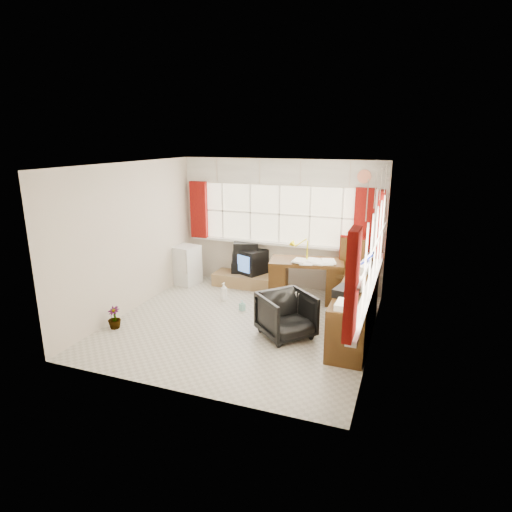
{
  "coord_description": "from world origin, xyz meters",
  "views": [
    {
      "loc": [
        2.4,
        -5.82,
        2.87
      ],
      "look_at": [
        0.04,
        0.55,
        0.99
      ],
      "focal_mm": 30.0,
      "sensor_mm": 36.0,
      "label": 1
    }
  ],
  "objects_px": {
    "tv_bench": "(248,280)",
    "credenza": "(354,312)",
    "radiator": "(293,312)",
    "mini_fridge": "(186,265)",
    "crt_tv": "(251,261)",
    "office_chair": "(286,315)",
    "task_chair": "(350,269)",
    "desk_lamp": "(307,246)",
    "desk": "(306,278)"
  },
  "relations": [
    {
      "from": "office_chair",
      "to": "crt_tv",
      "type": "height_order",
      "value": "crt_tv"
    },
    {
      "from": "task_chair",
      "to": "desk",
      "type": "bearing_deg",
      "value": -169.37
    },
    {
      "from": "task_chair",
      "to": "radiator",
      "type": "relative_size",
      "value": 2.07
    },
    {
      "from": "radiator",
      "to": "tv_bench",
      "type": "bearing_deg",
      "value": 131.77
    },
    {
      "from": "radiator",
      "to": "mini_fridge",
      "type": "height_order",
      "value": "mini_fridge"
    },
    {
      "from": "radiator",
      "to": "credenza",
      "type": "bearing_deg",
      "value": -2.11
    },
    {
      "from": "desk_lamp",
      "to": "office_chair",
      "type": "bearing_deg",
      "value": -87.58
    },
    {
      "from": "desk_lamp",
      "to": "crt_tv",
      "type": "xyz_separation_m",
      "value": [
        -1.27,
        0.54,
        -0.55
      ]
    },
    {
      "from": "crt_tv",
      "to": "mini_fridge",
      "type": "bearing_deg",
      "value": -162.47
    },
    {
      "from": "desk_lamp",
      "to": "crt_tv",
      "type": "height_order",
      "value": "desk_lamp"
    },
    {
      "from": "desk_lamp",
      "to": "office_chair",
      "type": "relative_size",
      "value": 0.57
    },
    {
      "from": "desk_lamp",
      "to": "crt_tv",
      "type": "bearing_deg",
      "value": 157.13
    },
    {
      "from": "credenza",
      "to": "crt_tv",
      "type": "xyz_separation_m",
      "value": [
        -2.28,
        1.65,
        0.1
      ]
    },
    {
      "from": "office_chair",
      "to": "credenza",
      "type": "relative_size",
      "value": 0.37
    },
    {
      "from": "desk_lamp",
      "to": "tv_bench",
      "type": "bearing_deg",
      "value": 162.51
    },
    {
      "from": "desk",
      "to": "tv_bench",
      "type": "bearing_deg",
      "value": 165.39
    },
    {
      "from": "desk",
      "to": "desk_lamp",
      "type": "bearing_deg",
      "value": -76.95
    },
    {
      "from": "radiator",
      "to": "task_chair",
      "type": "bearing_deg",
      "value": 62.41
    },
    {
      "from": "crt_tv",
      "to": "radiator",
      "type": "bearing_deg",
      "value": -50.74
    },
    {
      "from": "crt_tv",
      "to": "desk",
      "type": "bearing_deg",
      "value": -20.23
    },
    {
      "from": "tv_bench",
      "to": "mini_fridge",
      "type": "bearing_deg",
      "value": -168.2
    },
    {
      "from": "tv_bench",
      "to": "credenza",
      "type": "bearing_deg",
      "value": -33.7
    },
    {
      "from": "desk_lamp",
      "to": "credenza",
      "type": "distance_m",
      "value": 1.64
    },
    {
      "from": "office_chair",
      "to": "mini_fridge",
      "type": "height_order",
      "value": "mini_fridge"
    },
    {
      "from": "crt_tv",
      "to": "office_chair",
      "type": "bearing_deg",
      "value": -56.49
    },
    {
      "from": "desk",
      "to": "radiator",
      "type": "relative_size",
      "value": 2.41
    },
    {
      "from": "tv_bench",
      "to": "crt_tv",
      "type": "xyz_separation_m",
      "value": [
        0.0,
        0.13,
        0.37
      ]
    },
    {
      "from": "credenza",
      "to": "crt_tv",
      "type": "bearing_deg",
      "value": 143.99
    },
    {
      "from": "desk_lamp",
      "to": "crt_tv",
      "type": "distance_m",
      "value": 1.49
    },
    {
      "from": "task_chair",
      "to": "tv_bench",
      "type": "xyz_separation_m",
      "value": [
        -2.0,
        0.19,
        -0.51
      ]
    },
    {
      "from": "radiator",
      "to": "tv_bench",
      "type": "xyz_separation_m",
      "value": [
        -1.33,
        1.48,
        -0.11
      ]
    },
    {
      "from": "office_chair",
      "to": "desk_lamp",
      "type": "bearing_deg",
      "value": 45.32
    },
    {
      "from": "radiator",
      "to": "tv_bench",
      "type": "relative_size",
      "value": 0.42
    },
    {
      "from": "credenza",
      "to": "task_chair",
      "type": "bearing_deg",
      "value": 101.62
    },
    {
      "from": "task_chair",
      "to": "mini_fridge",
      "type": "xyz_separation_m",
      "value": [
        -3.25,
        -0.07,
        -0.25
      ]
    },
    {
      "from": "office_chair",
      "to": "crt_tv",
      "type": "distance_m",
      "value": 2.42
    },
    {
      "from": "credenza",
      "to": "tv_bench",
      "type": "bearing_deg",
      "value": 146.3
    },
    {
      "from": "office_chair",
      "to": "credenza",
      "type": "xyz_separation_m",
      "value": [
        0.94,
        0.36,
        0.05
      ]
    },
    {
      "from": "desk",
      "to": "radiator",
      "type": "height_order",
      "value": "desk"
    },
    {
      "from": "office_chair",
      "to": "radiator",
      "type": "relative_size",
      "value": 1.26
    },
    {
      "from": "desk",
      "to": "mini_fridge",
      "type": "height_order",
      "value": "desk"
    },
    {
      "from": "task_chair",
      "to": "office_chair",
      "type": "distance_m",
      "value": 1.84
    },
    {
      "from": "credenza",
      "to": "mini_fridge",
      "type": "relative_size",
      "value": 2.55
    },
    {
      "from": "radiator",
      "to": "mini_fridge",
      "type": "distance_m",
      "value": 2.86
    },
    {
      "from": "task_chair",
      "to": "crt_tv",
      "type": "height_order",
      "value": "task_chair"
    },
    {
      "from": "desk",
      "to": "crt_tv",
      "type": "height_order",
      "value": "desk"
    },
    {
      "from": "office_chair",
      "to": "crt_tv",
      "type": "xyz_separation_m",
      "value": [
        -1.33,
        2.01,
        0.16
      ]
    },
    {
      "from": "desk_lamp",
      "to": "radiator",
      "type": "xyz_separation_m",
      "value": [
        0.05,
        -1.08,
        -0.81
      ]
    },
    {
      "from": "desk_lamp",
      "to": "office_chair",
      "type": "height_order",
      "value": "desk_lamp"
    },
    {
      "from": "task_chair",
      "to": "crt_tv",
      "type": "relative_size",
      "value": 1.76
    }
  ]
}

